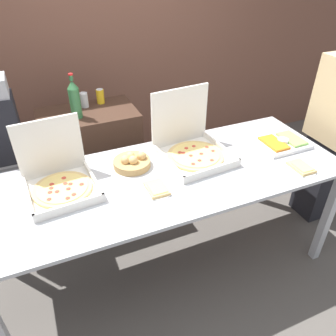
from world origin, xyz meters
name	(u,v)px	position (x,y,z in m)	size (l,w,h in m)	color
ground_plane	(168,264)	(0.00, 0.00, 0.00)	(16.00, 16.00, 0.00)	#514C47
brick_wall_behind	(100,40)	(0.00, 1.70, 1.40)	(10.00, 0.06, 2.80)	brown
buffet_table	(168,186)	(0.00, 0.00, 0.80)	(2.41, 0.91, 0.90)	#B7BABF
pizza_box_near_left	(192,146)	(0.25, 0.15, 0.98)	(0.49, 0.50, 0.45)	silver
pizza_box_near_right	(59,179)	(-0.67, 0.12, 0.97)	(0.44, 0.45, 0.41)	silver
paper_plate_front_right	(301,168)	(0.85, -0.30, 0.91)	(0.21, 0.21, 0.03)	white
paper_plate_front_center	(157,189)	(-0.13, -0.13, 0.91)	(0.21, 0.21, 0.03)	white
veggie_tray	(282,143)	(0.95, 0.01, 0.92)	(0.37, 0.28, 0.05)	white
bread_basket	(132,162)	(-0.19, 0.18, 0.94)	(0.25, 0.25, 0.10)	tan
sideboard_podium	(95,164)	(-0.34, 0.90, 0.51)	(0.80, 0.49, 1.03)	#382319
soda_bottle	(75,99)	(-0.43, 0.83, 1.18)	(0.08, 0.08, 0.35)	#2D6638
soda_can_silver	(84,100)	(-0.33, 1.01, 1.09)	(0.07, 0.07, 0.12)	silver
soda_can_colored	(100,96)	(-0.19, 1.04, 1.09)	(0.07, 0.07, 0.12)	gold
person_guest_cap	(331,132)	(1.50, 0.06, 0.87)	(0.22, 0.40, 1.68)	black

